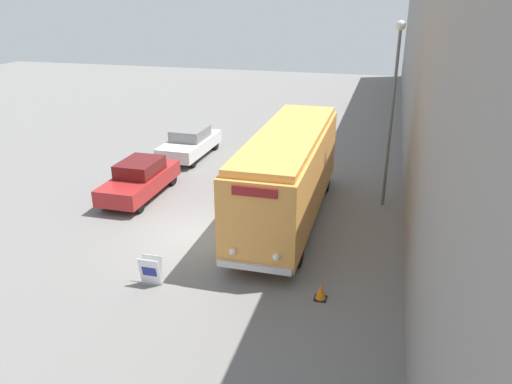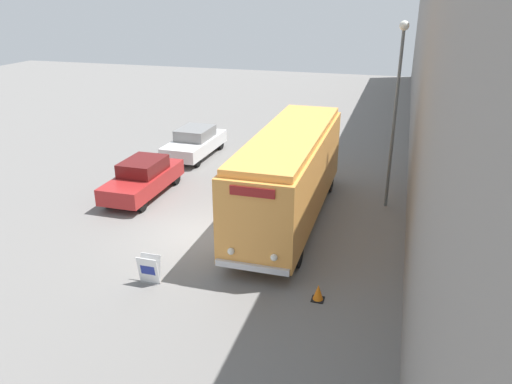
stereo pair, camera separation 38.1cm
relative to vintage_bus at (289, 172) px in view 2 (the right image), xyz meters
The scene contains 8 objects.
ground_plane 4.09m from the vintage_bus, 142.37° to the right, with size 80.00×80.00×0.00m, color slate.
building_wall_right 9.35m from the vintage_bus, 59.78° to the left, with size 0.30×60.00×8.73m.
vintage_bus is the anchor object (origin of this frame).
sign_board 6.54m from the vintage_bus, 118.18° to the right, with size 0.67×0.34×0.90m.
streetlamp 5.08m from the vintage_bus, 34.32° to the left, with size 0.36×0.36×7.27m.
parked_car_near 6.72m from the vintage_bus, behind, with size 1.78×4.58×1.57m.
parked_car_mid 9.32m from the vintage_bus, 135.67° to the left, with size 1.99×4.64×1.53m.
traffic_cone 5.75m from the vintage_bus, 68.09° to the right, with size 0.36×0.36×0.50m.
Camera 2 is at (6.62, -15.03, 8.22)m, focal length 35.00 mm.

